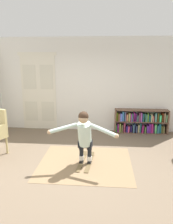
{
  "coord_description": "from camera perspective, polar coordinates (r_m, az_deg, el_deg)",
  "views": [
    {
      "loc": [
        0.44,
        -4.24,
        2.28
      ],
      "look_at": [
        0.02,
        0.7,
        1.05
      ],
      "focal_mm": 35.14,
      "sensor_mm": 36.0,
      "label": 1
    }
  ],
  "objects": [
    {
      "name": "bookshelf",
      "position": [
        7.0,
        13.89,
        -2.57
      ],
      "size": [
        1.62,
        0.3,
        0.74
      ],
      "color": "brown",
      "rests_on": "ground"
    },
    {
      "name": "back_wall",
      "position": [
        6.91,
        1.2,
        7.02
      ],
      "size": [
        6.0,
        0.1,
        2.9
      ],
      "primitive_type": "cube",
      "color": "silver",
      "rests_on": "ground"
    },
    {
      "name": "skis_pair",
      "position": [
        5.03,
        -0.21,
        -12.75
      ],
      "size": [
        0.35,
        0.93,
        0.07
      ],
      "color": "brown",
      "rests_on": "rug"
    },
    {
      "name": "ground_plane",
      "position": [
        4.84,
        -0.97,
        -14.19
      ],
      "size": [
        7.2,
        7.2,
        0.0
      ],
      "primitive_type": "plane",
      "color": "brown"
    },
    {
      "name": "double_door",
      "position": [
        7.19,
        -12.31,
        5.2
      ],
      "size": [
        1.22,
        0.05,
        2.45
      ],
      "color": "beige",
      "rests_on": "ground"
    },
    {
      "name": "person_skier",
      "position": [
        4.61,
        -0.55,
        -5.65
      ],
      "size": [
        1.45,
        0.61,
        1.17
      ],
      "color": "white",
      "rests_on": "skis_pair"
    },
    {
      "name": "rug",
      "position": [
        5.01,
        -0.27,
        -13.1
      ],
      "size": [
        2.03,
        1.79,
        0.01
      ],
      "primitive_type": "cube",
      "color": "#82684A",
      "rests_on": "ground"
    }
  ]
}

